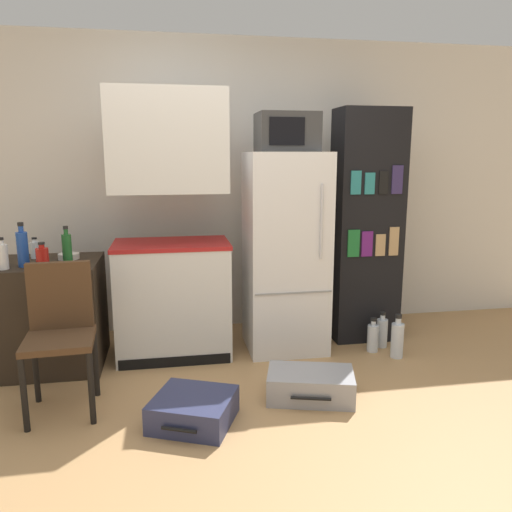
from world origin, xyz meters
TOP-DOWN VIEW (x-y plane):
  - ground_plane at (0.00, 0.00)m, footprint 24.00×24.00m
  - wall_back at (0.20, 2.00)m, footprint 6.40×0.10m
  - side_table at (-1.27, 1.27)m, footprint 0.74×0.67m
  - kitchen_hutch at (-0.37, 1.33)m, footprint 0.88×0.55m
  - refrigerator at (0.53, 1.32)m, footprint 0.62×0.59m
  - microwave at (0.53, 1.31)m, footprint 0.46×0.37m
  - bookshelf at (1.25, 1.43)m, footprint 0.55×0.35m
  - bottle_milk_white at (-1.50, 1.05)m, footprint 0.08×0.08m
  - bottle_blue_soda at (-1.38, 1.12)m, footprint 0.08×0.08m
  - bottle_ketchup_red at (-1.23, 1.01)m, footprint 0.08×0.08m
  - bottle_green_tall at (-1.10, 1.14)m, footprint 0.07×0.07m
  - bottle_clear_short at (-1.38, 1.41)m, footprint 0.07×0.07m
  - bowl at (-1.13, 1.34)m, footprint 0.15×0.15m
  - chair at (-1.06, 0.58)m, footprint 0.43×0.43m
  - suitcase_large_flat at (-0.28, 0.23)m, footprint 0.58×0.56m
  - suitcase_small_flat at (0.49, 0.41)m, footprint 0.62×0.47m
  - water_bottle_front at (1.21, 1.09)m, footprint 0.09×0.09m
  - water_bottle_middle at (1.35, 0.94)m, footprint 0.10×0.10m
  - water_bottle_back at (1.32, 1.17)m, footprint 0.09×0.09m

SIDE VIEW (x-z plane):
  - ground_plane at x=0.00m, z-range 0.00..0.00m
  - suitcase_large_flat at x=-0.28m, z-range 0.00..0.17m
  - suitcase_small_flat at x=0.49m, z-range 0.00..0.18m
  - water_bottle_front at x=1.21m, z-range -0.02..0.26m
  - water_bottle_back at x=1.32m, z-range -0.02..0.28m
  - water_bottle_middle at x=1.35m, z-range -0.03..0.32m
  - side_table at x=-1.27m, z-range 0.00..0.80m
  - chair at x=-1.06m, z-range 0.09..1.00m
  - refrigerator at x=0.53m, z-range 0.00..1.58m
  - bowl at x=-1.13m, z-range 0.80..0.84m
  - bottle_clear_short at x=-1.38m, z-range 0.78..0.94m
  - bottle_ketchup_red at x=-1.23m, z-range 0.78..0.97m
  - bottle_milk_white at x=-1.50m, z-range 0.78..1.00m
  - bottle_green_tall at x=-1.10m, z-range 0.78..1.05m
  - bottle_blue_soda at x=-1.38m, z-range 0.77..1.08m
  - kitchen_hutch at x=-0.37m, z-range -0.07..1.96m
  - bookshelf at x=1.25m, z-range 0.00..1.93m
  - wall_back at x=0.20m, z-range 0.00..2.55m
  - microwave at x=0.53m, z-range 1.58..1.88m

